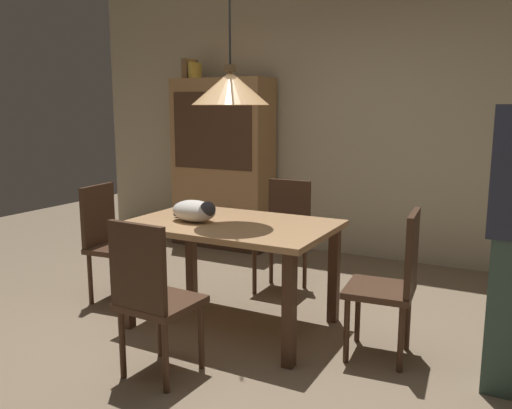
# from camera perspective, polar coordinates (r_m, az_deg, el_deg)

# --- Properties ---
(ground) EXTENTS (10.00, 10.00, 0.00)m
(ground) POSITION_cam_1_polar(r_m,az_deg,el_deg) (3.50, -3.98, -15.55)
(ground) COLOR #847056
(back_wall) EXTENTS (6.40, 0.10, 2.90)m
(back_wall) POSITION_cam_1_polar(r_m,az_deg,el_deg) (5.58, 10.51, 9.37)
(back_wall) COLOR beige
(back_wall) RESTS_ON ground
(dining_table) EXTENTS (1.40, 0.90, 0.75)m
(dining_table) POSITION_cam_1_polar(r_m,az_deg,el_deg) (3.68, -2.66, -3.46)
(dining_table) COLOR tan
(dining_table) RESTS_ON ground
(chair_near_front) EXTENTS (0.42, 0.42, 0.93)m
(chair_near_front) POSITION_cam_1_polar(r_m,az_deg,el_deg) (3.03, -11.26, -9.41)
(chair_near_front) COLOR #472D1E
(chair_near_front) RESTS_ON ground
(chair_left_side) EXTENTS (0.44, 0.44, 0.93)m
(chair_left_side) POSITION_cam_1_polar(r_m,az_deg,el_deg) (4.37, -15.56, -3.47)
(chair_left_side) COLOR #472D1E
(chair_left_side) RESTS_ON ground
(chair_right_side) EXTENTS (0.43, 0.43, 0.93)m
(chair_right_side) POSITION_cam_1_polar(r_m,az_deg,el_deg) (3.32, 14.62, -7.80)
(chair_right_side) COLOR #472D1E
(chair_right_side) RESTS_ON ground
(chair_far_back) EXTENTS (0.40, 0.40, 0.93)m
(chair_far_back) POSITION_cam_1_polar(r_m,az_deg,el_deg) (4.47, 3.07, -2.80)
(chair_far_back) COLOR #472D1E
(chair_far_back) RESTS_ON ground
(cat_sleeping) EXTENTS (0.39, 0.25, 0.16)m
(cat_sleeping) POSITION_cam_1_polar(r_m,az_deg,el_deg) (3.68, -6.61, -0.68)
(cat_sleeping) COLOR silver
(cat_sleeping) RESTS_ON dining_table
(pendant_lamp) EXTENTS (0.52, 0.52, 1.30)m
(pendant_lamp) POSITION_cam_1_polar(r_m,az_deg,el_deg) (3.58, -2.79, 12.51)
(pendant_lamp) COLOR #E0A86B
(hutch_bookcase) EXTENTS (1.12, 0.45, 1.85)m
(hutch_bookcase) POSITION_cam_1_polar(r_m,az_deg,el_deg) (5.88, -3.59, 4.08)
(hutch_bookcase) COLOR #A87A4C
(hutch_bookcase) RESTS_ON ground
(book_brown_thick) EXTENTS (0.06, 0.24, 0.22)m
(book_brown_thick) POSITION_cam_1_polar(r_m,az_deg,el_deg) (6.09, -7.17, 14.33)
(book_brown_thick) COLOR brown
(book_brown_thick) RESTS_ON hutch_bookcase
(book_yellow_short) EXTENTS (0.04, 0.20, 0.18)m
(book_yellow_short) POSITION_cam_1_polar(r_m,az_deg,el_deg) (6.05, -6.61, 14.17)
(book_yellow_short) COLOR gold
(book_yellow_short) RESTS_ON hutch_bookcase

